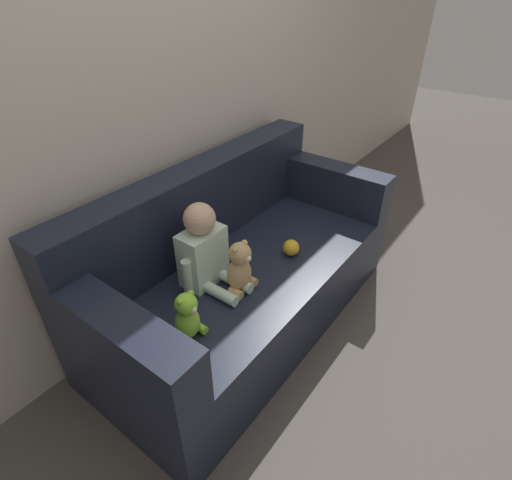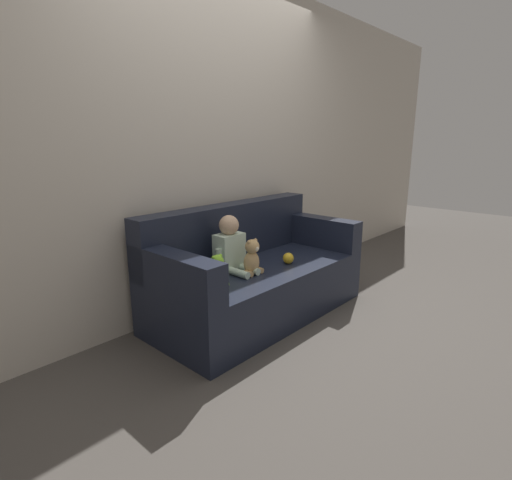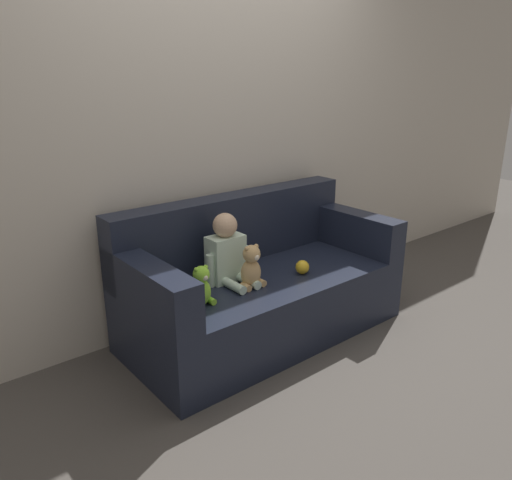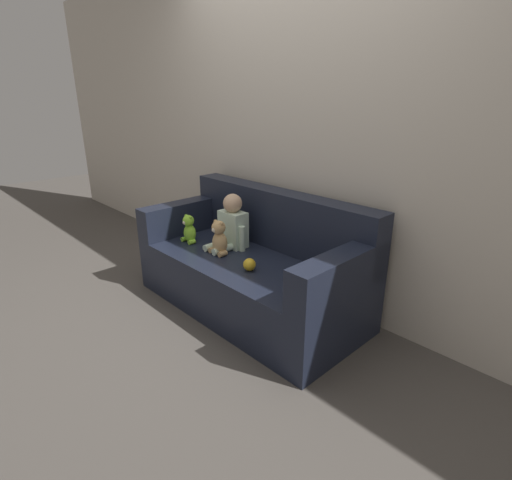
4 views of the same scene
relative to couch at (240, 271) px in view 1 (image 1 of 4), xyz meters
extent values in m
plane|color=#4C4742|center=(0.00, -0.06, -0.31)|extent=(12.00, 12.00, 0.00)
cube|color=beige|center=(0.00, 0.43, 0.99)|extent=(8.00, 0.05, 2.60)
cube|color=black|center=(0.00, -0.06, -0.10)|extent=(1.73, 0.81, 0.40)
cube|color=black|center=(0.00, 0.26, 0.32)|extent=(1.73, 0.18, 0.43)
cube|color=black|center=(-0.78, -0.06, 0.23)|extent=(0.16, 0.81, 0.26)
cube|color=black|center=(0.78, -0.06, 0.23)|extent=(0.16, 0.81, 0.26)
cube|color=silver|center=(-0.24, 0.01, 0.24)|extent=(0.21, 0.13, 0.27)
sphere|color=tan|center=(-0.24, 0.01, 0.44)|extent=(0.14, 0.14, 0.14)
cylinder|color=silver|center=(-0.30, -0.14, 0.12)|extent=(0.05, 0.17, 0.05)
cylinder|color=silver|center=(-0.19, -0.14, 0.12)|extent=(0.05, 0.17, 0.05)
cylinder|color=silver|center=(-0.37, -0.01, 0.19)|extent=(0.05, 0.05, 0.19)
cylinder|color=silver|center=(-0.12, -0.01, 0.19)|extent=(0.05, 0.05, 0.19)
ellipsoid|color=tan|center=(-0.19, -0.16, 0.18)|extent=(0.12, 0.10, 0.17)
sphere|color=tan|center=(-0.19, -0.17, 0.30)|extent=(0.10, 0.10, 0.10)
sphere|color=tan|center=(-0.23, -0.17, 0.34)|extent=(0.03, 0.03, 0.03)
sphere|color=tan|center=(-0.16, -0.17, 0.34)|extent=(0.03, 0.03, 0.03)
sphere|color=beige|center=(-0.19, -0.21, 0.29)|extent=(0.04, 0.04, 0.04)
cylinder|color=tan|center=(-0.25, -0.18, 0.12)|extent=(0.04, 0.07, 0.04)
cylinder|color=tan|center=(-0.14, -0.18, 0.12)|extent=(0.04, 0.07, 0.04)
ellipsoid|color=#8CD133|center=(-0.54, -0.18, 0.17)|extent=(0.11, 0.09, 0.15)
sphere|color=#8CD133|center=(-0.54, -0.19, 0.28)|extent=(0.09, 0.09, 0.09)
sphere|color=#8CD133|center=(-0.57, -0.19, 0.31)|extent=(0.02, 0.02, 0.02)
sphere|color=#8CD133|center=(-0.52, -0.19, 0.31)|extent=(0.02, 0.02, 0.02)
sphere|color=beige|center=(-0.54, -0.22, 0.27)|extent=(0.03, 0.03, 0.03)
cylinder|color=#8CD133|center=(-0.59, -0.20, 0.12)|extent=(0.04, 0.06, 0.04)
cylinder|color=#8CD133|center=(-0.50, -0.20, 0.12)|extent=(0.04, 0.06, 0.04)
sphere|color=gold|center=(0.17, -0.20, 0.14)|extent=(0.08, 0.08, 0.08)
camera|label=1|loc=(-1.28, -1.07, 1.32)|focal=28.00mm
camera|label=2|loc=(-2.17, -1.99, 1.03)|focal=28.00mm
camera|label=3|loc=(-1.84, -2.21, 1.26)|focal=35.00mm
camera|label=4|loc=(1.95, -1.84, 1.21)|focal=28.00mm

